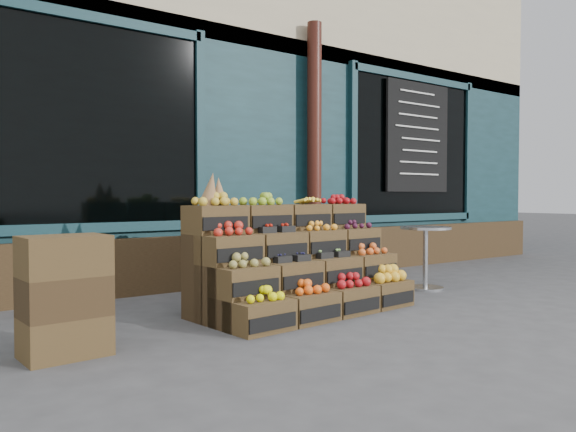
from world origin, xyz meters
TOP-DOWN VIEW (x-y plane):
  - ground at (0.00, 0.00)m, footprint 60.00×60.00m
  - shop_facade at (0.00, 5.11)m, footprint 12.00×6.24m
  - crate_display at (-0.20, 0.56)m, footprint 2.03×1.11m
  - spare_crates at (-2.29, 0.28)m, footprint 0.54×0.39m
  - bistro_table at (1.64, 0.64)m, footprint 0.55×0.55m
  - shopkeeper at (-1.44, 2.98)m, footprint 0.73×0.49m

SIDE VIEW (x-z plane):
  - ground at x=0.00m, z-range 0.00..0.00m
  - crate_display at x=-0.20m, z-range -0.24..0.99m
  - spare_crates at x=-2.29m, z-range 0.00..0.78m
  - bistro_table at x=1.64m, z-range 0.09..0.78m
  - shopkeeper at x=-1.44m, z-range 0.00..1.94m
  - shop_facade at x=0.00m, z-range 0.00..4.80m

